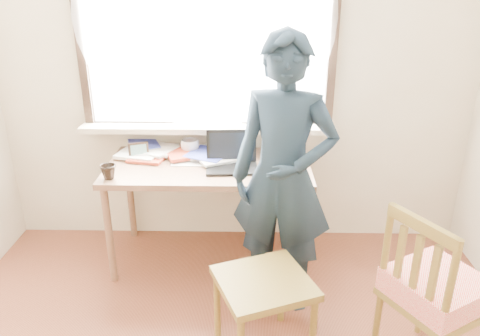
{
  "coord_description": "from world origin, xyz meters",
  "views": [
    {
      "loc": [
        0.1,
        -1.36,
        1.98
      ],
      "look_at": [
        0.05,
        0.95,
        1.01
      ],
      "focal_mm": 35.0,
      "sensor_mm": 36.0,
      "label": 1
    }
  ],
  "objects_px": {
    "side_chair": "(434,290)",
    "person": "(283,177)",
    "laptop": "(232,159)",
    "mug_dark": "(108,172)",
    "desk": "(209,175)",
    "mug_white": "(190,147)",
    "work_chair": "(264,291)"
  },
  "relations": [
    {
      "from": "desk",
      "to": "mug_white",
      "type": "distance_m",
      "value": 0.3
    },
    {
      "from": "mug_white",
      "to": "work_chair",
      "type": "relative_size",
      "value": 0.22
    },
    {
      "from": "desk",
      "to": "laptop",
      "type": "xyz_separation_m",
      "value": [
        0.16,
        -0.03,
        0.13
      ]
    },
    {
      "from": "desk",
      "to": "side_chair",
      "type": "xyz_separation_m",
      "value": [
        1.22,
        -1.03,
        -0.18
      ]
    },
    {
      "from": "laptop",
      "to": "side_chair",
      "type": "relative_size",
      "value": 0.38
    },
    {
      "from": "laptop",
      "to": "side_chair",
      "type": "distance_m",
      "value": 1.49
    },
    {
      "from": "work_chair",
      "to": "mug_dark",
      "type": "bearing_deg",
      "value": 145.22
    },
    {
      "from": "laptop",
      "to": "mug_white",
      "type": "distance_m",
      "value": 0.4
    },
    {
      "from": "desk",
      "to": "person",
      "type": "distance_m",
      "value": 0.68
    },
    {
      "from": "person",
      "to": "side_chair",
      "type": "bearing_deg",
      "value": -22.27
    },
    {
      "from": "laptop",
      "to": "mug_white",
      "type": "bearing_deg",
      "value": 141.79
    },
    {
      "from": "mug_dark",
      "to": "side_chair",
      "type": "distance_m",
      "value": 2.02
    },
    {
      "from": "laptop",
      "to": "person",
      "type": "xyz_separation_m",
      "value": [
        0.32,
        -0.42,
        0.05
      ]
    },
    {
      "from": "desk",
      "to": "mug_dark",
      "type": "height_order",
      "value": "mug_dark"
    },
    {
      "from": "person",
      "to": "work_chair",
      "type": "bearing_deg",
      "value": -87.64
    },
    {
      "from": "work_chair",
      "to": "person",
      "type": "height_order",
      "value": "person"
    },
    {
      "from": "mug_white",
      "to": "work_chair",
      "type": "distance_m",
      "value": 1.32
    },
    {
      "from": "laptop",
      "to": "work_chair",
      "type": "bearing_deg",
      "value": -77.4
    },
    {
      "from": "mug_white",
      "to": "person",
      "type": "relative_size",
      "value": 0.08
    },
    {
      "from": "desk",
      "to": "mug_dark",
      "type": "relative_size",
      "value": 13.83
    },
    {
      "from": "mug_dark",
      "to": "person",
      "type": "distance_m",
      "value": 1.12
    },
    {
      "from": "mug_dark",
      "to": "work_chair",
      "type": "bearing_deg",
      "value": -34.78
    },
    {
      "from": "mug_dark",
      "to": "work_chair",
      "type": "distance_m",
      "value": 1.26
    },
    {
      "from": "person",
      "to": "mug_dark",
      "type": "bearing_deg",
      "value": -173.92
    },
    {
      "from": "desk",
      "to": "laptop",
      "type": "height_order",
      "value": "laptop"
    },
    {
      "from": "mug_white",
      "to": "mug_dark",
      "type": "bearing_deg",
      "value": -135.03
    },
    {
      "from": "mug_dark",
      "to": "side_chair",
      "type": "bearing_deg",
      "value": -22.91
    },
    {
      "from": "mug_white",
      "to": "mug_dark",
      "type": "xyz_separation_m",
      "value": [
        -0.47,
        -0.47,
        -0.0
      ]
    },
    {
      "from": "desk",
      "to": "work_chair",
      "type": "xyz_separation_m",
      "value": [
        0.36,
        -0.94,
        -0.27
      ]
    },
    {
      "from": "laptop",
      "to": "side_chair",
      "type": "bearing_deg",
      "value": -43.33
    },
    {
      "from": "side_chair",
      "to": "desk",
      "type": "bearing_deg",
      "value": 139.84
    },
    {
      "from": "side_chair",
      "to": "person",
      "type": "relative_size",
      "value": 0.55
    }
  ]
}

